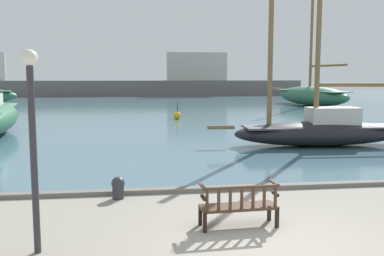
% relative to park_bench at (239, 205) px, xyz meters
% --- Properties ---
extents(ground_plane, '(160.00, 160.00, 0.00)m').
position_rel_park_bench_xyz_m(ground_plane, '(0.42, -0.99, -0.47)').
color(ground_plane, gray).
extents(harbor_water, '(100.00, 80.00, 0.08)m').
position_rel_park_bench_xyz_m(harbor_water, '(0.42, 43.01, -0.43)').
color(harbor_water, slate).
rests_on(harbor_water, ground).
extents(quay_edge_kerb, '(40.00, 0.30, 0.12)m').
position_rel_park_bench_xyz_m(quay_edge_kerb, '(0.42, 2.86, -0.41)').
color(quay_edge_kerb, slate).
rests_on(quay_edge_kerb, ground).
extents(park_bench, '(1.63, 0.61, 0.92)m').
position_rel_park_bench_xyz_m(park_bench, '(0.00, 0.00, 0.00)').
color(park_bench, black).
rests_on(park_bench, ground).
extents(sailboat_mid_starboard, '(5.11, 14.15, 14.42)m').
position_rel_park_bench_xyz_m(sailboat_mid_starboard, '(16.29, 34.67, 0.75)').
color(sailboat_mid_starboard, '#2D6647').
rests_on(sailboat_mid_starboard, harbor_water).
extents(sailboat_far_starboard, '(8.85, 2.45, 9.97)m').
position_rel_park_bench_xyz_m(sailboat_far_starboard, '(5.97, 9.42, 0.39)').
color(sailboat_far_starboard, black).
rests_on(sailboat_far_starboard, harbor_water).
extents(mooring_bollard, '(0.34, 0.34, 0.58)m').
position_rel_park_bench_xyz_m(mooring_bollard, '(-2.57, 2.44, -0.16)').
color(mooring_bollard, '#2D2D33').
rests_on(mooring_bollard, ground).
extents(lamp_post, '(0.28, 0.28, 3.57)m').
position_rel_park_bench_xyz_m(lamp_post, '(-3.86, -0.81, 1.74)').
color(lamp_post, '#2D2D33').
rests_on(lamp_post, ground).
extents(channel_buoy, '(0.53, 0.53, 1.23)m').
position_rel_park_bench_xyz_m(channel_buoy, '(0.87, 22.02, -0.12)').
color(channel_buoy, gold).
rests_on(channel_buoy, harbor_water).
extents(far_breakwater, '(48.07, 2.40, 6.88)m').
position_rel_park_bench_xyz_m(far_breakwater, '(1.75, 59.25, 1.58)').
color(far_breakwater, '#66605B').
rests_on(far_breakwater, ground).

